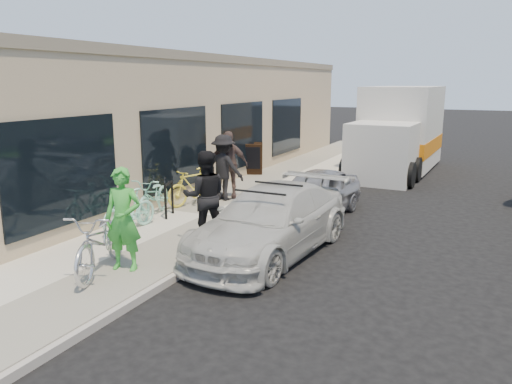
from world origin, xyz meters
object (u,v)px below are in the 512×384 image
(moving_truck, at_px, (399,134))
(cruiser_bike_c, at_px, (193,187))
(bystander_b, at_px, (228,165))
(woman_rider, at_px, (123,219))
(sandwich_board, at_px, (253,159))
(bystander_a, at_px, (224,168))
(tandem_bike, at_px, (101,241))
(sedan_silver, at_px, (315,194))
(cruiser_bike_b, at_px, (154,197))
(sedan_white, at_px, (271,221))
(cruiser_bike_a, at_px, (129,210))
(bike_rack, at_px, (169,196))
(man_standing, at_px, (205,196))

(moving_truck, height_order, cruiser_bike_c, moving_truck)
(moving_truck, relative_size, bystander_b, 3.49)
(moving_truck, xyz_separation_m, woman_rider, (-2.32, -13.16, -0.37))
(sandwich_board, height_order, cruiser_bike_c, sandwich_board)
(cruiser_bike_c, height_order, bystander_b, bystander_b)
(woman_rider, distance_m, bystander_a, 5.50)
(tandem_bike, bearing_deg, bystander_b, 75.60)
(bystander_a, relative_size, bystander_b, 0.96)
(sedan_silver, relative_size, cruiser_bike_b, 1.87)
(sedan_white, xyz_separation_m, moving_truck, (0.52, 10.92, 0.76))
(sedan_white, height_order, woman_rider, woman_rider)
(cruiser_bike_a, relative_size, cruiser_bike_b, 0.80)
(sedan_silver, distance_m, cruiser_bike_c, 3.27)
(sedan_white, height_order, sedan_silver, sedan_white)
(sedan_white, bearing_deg, cruiser_bike_b, 171.56)
(woman_rider, height_order, cruiser_bike_a, woman_rider)
(cruiser_bike_b, xyz_separation_m, bystander_b, (0.62, 2.63, 0.45))
(bystander_a, xyz_separation_m, bystander_b, (-0.03, 0.31, 0.03))
(cruiser_bike_b, bearing_deg, sedan_white, -29.75)
(bystander_a, bearing_deg, bystander_b, -81.29)
(sedan_white, xyz_separation_m, cruiser_bike_b, (-3.49, 0.83, -0.02))
(bike_rack, distance_m, bystander_a, 2.20)
(woman_rider, relative_size, bystander_b, 0.96)
(tandem_bike, height_order, cruiser_bike_b, tandem_bike)
(man_standing, bearing_deg, bystander_a, -100.77)
(sedan_white, distance_m, cruiser_bike_c, 4.01)
(sandwich_board, relative_size, moving_truck, 0.17)
(woman_rider, xyz_separation_m, man_standing, (0.41, 2.05, 0.03))
(moving_truck, xyz_separation_m, cruiser_bike_b, (-4.01, -10.09, -0.77))
(moving_truck, relative_size, woman_rider, 3.63)
(sandwich_board, height_order, tandem_bike, sandwich_board)
(cruiser_bike_b, xyz_separation_m, bystander_a, (0.65, 2.32, 0.41))
(moving_truck, bearing_deg, cruiser_bike_a, -106.95)
(sedan_silver, relative_size, woman_rider, 1.96)
(sedan_white, bearing_deg, tandem_bike, -124.96)
(cruiser_bike_a, xyz_separation_m, bystander_b, (0.42, 3.80, 0.49))
(man_standing, relative_size, bystander_b, 0.99)
(sedan_silver, bearing_deg, sandwich_board, 138.50)
(moving_truck, relative_size, man_standing, 3.51)
(cruiser_bike_b, height_order, bystander_b, bystander_b)
(man_standing, xyz_separation_m, bystander_b, (-1.47, 3.66, 0.01))
(cruiser_bike_a, bearing_deg, woman_rider, -44.46)
(cruiser_bike_c, xyz_separation_m, bystander_a, (0.46, 0.87, 0.42))
(cruiser_bike_b, bearing_deg, bystander_a, 57.92)
(sedan_silver, relative_size, tandem_bike, 1.68)
(bystander_a, bearing_deg, man_standing, 116.45)
(sedan_white, distance_m, man_standing, 1.47)
(tandem_bike, relative_size, bystander_b, 1.12)
(sedan_silver, bearing_deg, moving_truck, 90.65)
(tandem_bike, xyz_separation_m, bystander_b, (-0.78, 5.97, 0.39))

